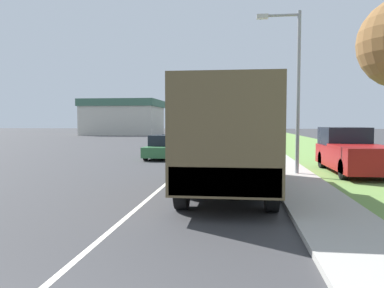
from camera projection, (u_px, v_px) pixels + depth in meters
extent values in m
plane|color=#38383A|center=(216.00, 141.00, 41.92)|extent=(180.00, 180.00, 0.00)
cube|color=silver|center=(216.00, 141.00, 41.92)|extent=(0.12, 120.00, 0.00)
cube|color=#ADAAA3|center=(257.00, 141.00, 41.36)|extent=(1.80, 120.00, 0.12)
cube|color=#6B9347|center=(298.00, 142.00, 40.83)|extent=(7.00, 120.00, 0.02)
cube|color=#474C38|center=(231.00, 136.00, 13.90)|extent=(2.43, 2.09, 2.15)
cube|color=brown|center=(228.00, 132.00, 10.19)|extent=(2.43, 5.36, 2.61)
cube|color=#474C38|center=(224.00, 182.00, 7.64)|extent=(2.31, 0.10, 0.60)
cube|color=red|center=(180.00, 171.00, 7.72)|extent=(0.12, 0.06, 0.12)
cube|color=red|center=(270.00, 173.00, 7.50)|extent=(0.12, 0.06, 0.12)
cylinder|color=black|center=(202.00, 165.00, 13.99)|extent=(0.30, 1.03, 1.03)
cylinder|color=black|center=(260.00, 166.00, 13.73)|extent=(0.30, 1.03, 1.03)
cylinder|color=black|center=(182.00, 188.00, 9.07)|extent=(0.30, 1.03, 1.03)
cylinder|color=black|center=(272.00, 190.00, 8.81)|extent=(0.30, 1.03, 1.03)
cylinder|color=black|center=(191.00, 178.00, 10.67)|extent=(0.30, 1.03, 1.03)
cylinder|color=black|center=(266.00, 180.00, 10.41)|extent=(0.30, 1.03, 1.03)
cube|color=#336B3D|center=(165.00, 151.00, 21.91)|extent=(1.91, 3.92, 0.58)
cube|color=black|center=(165.00, 140.00, 21.95)|extent=(1.68, 1.77, 0.62)
cylinder|color=black|center=(155.00, 151.00, 23.26)|extent=(0.20, 0.64, 0.64)
cylinder|color=black|center=(183.00, 151.00, 23.05)|extent=(0.20, 0.64, 0.64)
cylinder|color=black|center=(146.00, 155.00, 20.78)|extent=(0.20, 0.64, 0.64)
cylinder|color=black|center=(176.00, 155.00, 20.57)|extent=(0.20, 0.64, 0.64)
cube|color=silver|center=(232.00, 140.00, 35.04)|extent=(1.91, 4.19, 0.58)
cube|color=black|center=(232.00, 134.00, 35.09)|extent=(1.68, 1.88, 0.62)
cylinder|color=black|center=(223.00, 141.00, 36.48)|extent=(0.20, 0.64, 0.64)
cylinder|color=black|center=(241.00, 141.00, 36.27)|extent=(0.20, 0.64, 0.64)
cylinder|color=black|center=(222.00, 142.00, 33.82)|extent=(0.20, 0.64, 0.64)
cylinder|color=black|center=(241.00, 142.00, 33.62)|extent=(0.20, 0.64, 0.64)
cube|color=silver|center=(204.00, 135.00, 46.41)|extent=(1.90, 4.51, 0.66)
cube|color=black|center=(204.00, 130.00, 46.46)|extent=(1.67, 2.03, 0.68)
cylinder|color=black|center=(199.00, 137.00, 47.96)|extent=(0.20, 0.64, 0.64)
cylinder|color=black|center=(212.00, 137.00, 47.75)|extent=(0.20, 0.64, 0.64)
cylinder|color=black|center=(196.00, 137.00, 45.10)|extent=(0.20, 0.64, 0.64)
cylinder|color=black|center=(210.00, 137.00, 44.89)|extent=(0.20, 0.64, 0.64)
cube|color=silver|center=(232.00, 133.00, 57.37)|extent=(1.70, 4.83, 0.75)
cube|color=black|center=(232.00, 128.00, 57.43)|extent=(1.50, 2.18, 0.76)
cylinder|color=black|center=(228.00, 134.00, 59.01)|extent=(0.20, 0.64, 0.64)
cylinder|color=black|center=(237.00, 134.00, 58.83)|extent=(0.20, 0.64, 0.64)
cylinder|color=black|center=(227.00, 135.00, 55.95)|extent=(0.20, 0.64, 0.64)
cylinder|color=black|center=(237.00, 135.00, 55.76)|extent=(0.20, 0.64, 0.64)
cube|color=maroon|center=(354.00, 158.00, 15.30)|extent=(1.98, 5.38, 0.85)
cube|color=black|center=(344.00, 136.00, 16.80)|extent=(1.82, 2.26, 0.80)
cube|color=maroon|center=(363.00, 148.00, 14.15)|extent=(1.98, 3.12, 0.12)
cylinder|color=black|center=(322.00, 160.00, 17.18)|extent=(0.24, 0.76, 0.76)
cylinder|color=black|center=(362.00, 160.00, 16.97)|extent=(0.24, 0.76, 0.76)
cylinder|color=black|center=(344.00, 169.00, 13.66)|extent=(0.24, 0.76, 0.76)
cylinder|color=gray|center=(298.00, 93.00, 14.49)|extent=(0.14, 0.14, 6.27)
cylinder|color=gray|center=(281.00, 15.00, 14.40)|extent=(1.40, 0.11, 0.11)
cube|color=#B2B2AD|center=(262.00, 17.00, 14.49)|extent=(0.44, 0.24, 0.16)
cube|color=beige|center=(123.00, 121.00, 64.59)|extent=(12.20, 10.07, 4.78)
cube|color=#3D6651|center=(123.00, 104.00, 64.42)|extent=(12.69, 10.48, 1.20)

